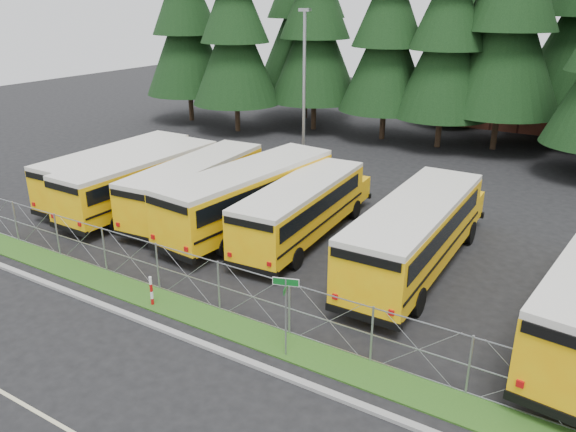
# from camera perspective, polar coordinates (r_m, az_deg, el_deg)

# --- Properties ---
(ground) EXTENTS (120.00, 120.00, 0.00)m
(ground) POSITION_cam_1_polar(r_m,az_deg,el_deg) (21.28, -3.09, -9.06)
(ground) COLOR black
(ground) RESTS_ON ground
(curb) EXTENTS (50.00, 0.25, 0.12)m
(curb) POSITION_cam_1_polar(r_m,az_deg,el_deg) (19.18, -8.48, -12.82)
(curb) COLOR gray
(curb) RESTS_ON ground
(grass_verge) EXTENTS (50.00, 1.40, 0.06)m
(grass_verge) POSITION_cam_1_polar(r_m,az_deg,el_deg) (20.10, -5.89, -11.05)
(grass_verge) COLOR #184614
(grass_verge) RESTS_ON ground
(chainlink_fence) EXTENTS (44.00, 0.10, 2.00)m
(chainlink_fence) POSITION_cam_1_polar(r_m,az_deg,el_deg) (20.08, -4.78, -7.81)
(chainlink_fence) COLOR #95979D
(chainlink_fence) RESTS_ON ground
(brick_building) EXTENTS (22.00, 10.00, 6.00)m
(brick_building) POSITION_cam_1_polar(r_m,az_deg,el_deg) (55.74, 27.11, 11.08)
(brick_building) COLOR brown
(brick_building) RESTS_ON ground
(bus_0) EXTENTS (2.76, 11.21, 2.93)m
(bus_0) POSITION_cam_1_polar(r_m,az_deg,el_deg) (33.25, -16.43, 4.23)
(bus_0) COLOR #FEAA08
(bus_0) RESTS_ON ground
(bus_1) EXTENTS (2.87, 11.38, 2.97)m
(bus_1) POSITION_cam_1_polar(r_m,az_deg,el_deg) (31.17, -14.11, 3.39)
(bus_1) COLOR #FEAA08
(bus_1) RESTS_ON ground
(bus_2) EXTENTS (3.47, 11.32, 2.92)m
(bus_2) POSITION_cam_1_polar(r_m,az_deg,el_deg) (29.87, -8.91, 2.95)
(bus_2) COLOR #FEAA08
(bus_2) RESTS_ON ground
(bus_3) EXTENTS (4.06, 12.36, 3.18)m
(bus_3) POSITION_cam_1_polar(r_m,az_deg,el_deg) (27.68, -3.37, 1.97)
(bus_3) COLOR #FEAA08
(bus_3) RESTS_ON ground
(bus_4) EXTENTS (3.20, 10.98, 2.84)m
(bus_4) POSITION_cam_1_polar(r_m,az_deg,el_deg) (26.39, 1.75, 0.62)
(bus_4) COLOR #FEAA08
(bus_4) RESTS_ON ground
(bus_6) EXTENTS (2.99, 12.08, 3.16)m
(bus_6) POSITION_cam_1_polar(r_m,az_deg,el_deg) (23.82, 13.04, -1.91)
(bus_6) COLOR #FEAA08
(bus_6) RESTS_ON ground
(street_sign) EXTENTS (0.80, 0.53, 2.81)m
(street_sign) POSITION_cam_1_polar(r_m,az_deg,el_deg) (17.49, -0.23, -8.58)
(street_sign) COLOR #95979D
(street_sign) RESTS_ON ground
(striped_bollard) EXTENTS (0.11, 0.11, 1.20)m
(striped_bollard) POSITION_cam_1_polar(r_m,az_deg,el_deg) (21.55, -13.70, -7.44)
(striped_bollard) COLOR #B20C0C
(striped_bollard) RESTS_ON ground
(light_standard) EXTENTS (0.70, 0.35, 10.14)m
(light_standard) POSITION_cam_1_polar(r_m,az_deg,el_deg) (35.98, 1.65, 12.94)
(light_standard) COLOR #95979D
(light_standard) RESTS_ON ground
(conifer_0) EXTENTS (7.68, 7.68, 16.99)m
(conifer_0) POSITION_cam_1_polar(r_m,az_deg,el_deg) (53.08, -10.33, 18.59)
(conifer_0) COLOR black
(conifer_0) RESTS_ON ground
(conifer_1) EXTENTS (7.31, 7.31, 16.17)m
(conifer_1) POSITION_cam_1_polar(r_m,az_deg,el_deg) (47.98, -5.44, 18.07)
(conifer_1) COLOR black
(conifer_1) RESTS_ON ground
(conifer_2) EXTENTS (7.60, 7.60, 16.80)m
(conifer_2) POSITION_cam_1_polar(r_m,az_deg,el_deg) (48.56, 2.76, 18.55)
(conifer_2) COLOR black
(conifer_2) RESTS_ON ground
(conifer_3) EXTENTS (7.22, 7.22, 15.97)m
(conifer_3) POSITION_cam_1_polar(r_m,az_deg,el_deg) (45.58, 10.13, 17.56)
(conifer_3) COLOR black
(conifer_3) RESTS_ON ground
(conifer_4) EXTENTS (7.24, 7.24, 16.00)m
(conifer_4) POSITION_cam_1_polar(r_m,az_deg,el_deg) (43.82, 15.92, 16.98)
(conifer_4) COLOR black
(conifer_4) RESTS_ON ground
(conifer_5) EXTENTS (8.55, 8.55, 18.91)m
(conifer_5) POSITION_cam_1_polar(r_m,az_deg,el_deg) (44.37, 21.65, 18.27)
(conifer_5) COLOR black
(conifer_5) RESTS_ON ground
(conifer_10) EXTENTS (9.04, 9.04, 20.00)m
(conifer_10) POSITION_cam_1_polar(r_m,az_deg,el_deg) (53.24, 1.85, 20.53)
(conifer_10) COLOR black
(conifer_10) RESTS_ON ground
(conifer_11) EXTENTS (7.50, 7.50, 16.58)m
(conifer_11) POSITION_cam_1_polar(r_m,az_deg,el_deg) (52.77, 16.93, 17.82)
(conifer_11) COLOR black
(conifer_11) RESTS_ON ground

